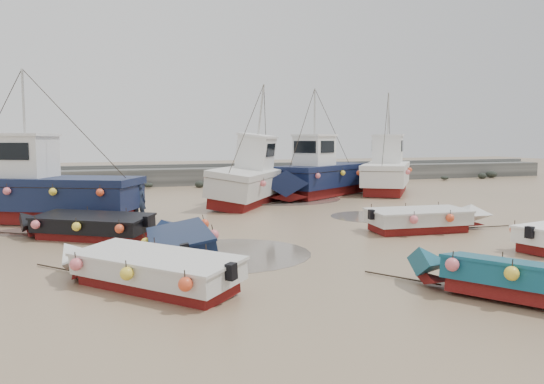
{
  "coord_description": "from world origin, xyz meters",
  "views": [
    {
      "loc": [
        -7.73,
        -16.6,
        3.53
      ],
      "look_at": [
        -1.32,
        2.58,
        1.4
      ],
      "focal_mm": 35.0,
      "sensor_mm": 36.0,
      "label": 1
    }
  ],
  "objects_px": {
    "cabin_boat_0": "(35,190)",
    "cabin_boat_2": "(317,174)",
    "dinghy_1": "(182,240)",
    "dinghy_4": "(84,223)",
    "dinghy_2": "(502,273)",
    "cabin_boat_1": "(249,178)",
    "dinghy_0": "(145,265)",
    "person": "(139,221)",
    "dinghy_5": "(427,217)",
    "cabin_boat_3": "(387,171)"
  },
  "relations": [
    {
      "from": "cabin_boat_0",
      "to": "cabin_boat_2",
      "type": "xyz_separation_m",
      "value": [
        14.71,
        4.78,
        0.01
      ]
    },
    {
      "from": "dinghy_1",
      "to": "dinghy_4",
      "type": "distance_m",
      "value": 4.9
    },
    {
      "from": "dinghy_4",
      "to": "cabin_boat_2",
      "type": "distance_m",
      "value": 15.8
    },
    {
      "from": "dinghy_4",
      "to": "cabin_boat_2",
      "type": "relative_size",
      "value": 0.63
    },
    {
      "from": "dinghy_2",
      "to": "cabin_boat_1",
      "type": "distance_m",
      "value": 17.55
    },
    {
      "from": "dinghy_0",
      "to": "cabin_boat_2",
      "type": "height_order",
      "value": "cabin_boat_2"
    },
    {
      "from": "cabin_boat_1",
      "to": "cabin_boat_0",
      "type": "bearing_deg",
      "value": -129.09
    },
    {
      "from": "dinghy_4",
      "to": "person",
      "type": "distance_m",
      "value": 4.0
    },
    {
      "from": "cabin_boat_2",
      "to": "dinghy_4",
      "type": "bearing_deg",
      "value": 91.58
    },
    {
      "from": "dinghy_1",
      "to": "cabin_boat_0",
      "type": "bearing_deg",
      "value": 122.41
    },
    {
      "from": "dinghy_0",
      "to": "cabin_boat_1",
      "type": "relative_size",
      "value": 0.63
    },
    {
      "from": "dinghy_1",
      "to": "cabin_boat_0",
      "type": "height_order",
      "value": "cabin_boat_0"
    },
    {
      "from": "dinghy_1",
      "to": "cabin_boat_2",
      "type": "distance_m",
      "value": 16.68
    },
    {
      "from": "dinghy_1",
      "to": "cabin_boat_2",
      "type": "height_order",
      "value": "cabin_boat_2"
    },
    {
      "from": "cabin_boat_1",
      "to": "dinghy_2",
      "type": "bearing_deg",
      "value": -53.05
    },
    {
      "from": "person",
      "to": "dinghy_5",
      "type": "bearing_deg",
      "value": 149.43
    },
    {
      "from": "dinghy_2",
      "to": "person",
      "type": "xyz_separation_m",
      "value": [
        -6.69,
        13.44,
        -0.56
      ]
    },
    {
      "from": "dinghy_2",
      "to": "dinghy_5",
      "type": "bearing_deg",
      "value": 33.01
    },
    {
      "from": "dinghy_2",
      "to": "cabin_boat_1",
      "type": "height_order",
      "value": "cabin_boat_1"
    },
    {
      "from": "dinghy_1",
      "to": "person",
      "type": "relative_size",
      "value": 3.8
    },
    {
      "from": "dinghy_0",
      "to": "dinghy_2",
      "type": "relative_size",
      "value": 1.12
    },
    {
      "from": "cabin_boat_3",
      "to": "dinghy_5",
      "type": "bearing_deg",
      "value": -78.96
    },
    {
      "from": "dinghy_2",
      "to": "cabin_boat_2",
      "type": "height_order",
      "value": "cabin_boat_2"
    },
    {
      "from": "cabin_boat_3",
      "to": "person",
      "type": "distance_m",
      "value": 17.23
    },
    {
      "from": "dinghy_2",
      "to": "dinghy_5",
      "type": "xyz_separation_m",
      "value": [
        3.3,
        7.56,
        -0.01
      ]
    },
    {
      "from": "dinghy_0",
      "to": "person",
      "type": "distance_m",
      "value": 10.17
    },
    {
      "from": "dinghy_0",
      "to": "dinghy_5",
      "type": "height_order",
      "value": "same"
    },
    {
      "from": "cabin_boat_1",
      "to": "dinghy_1",
      "type": "bearing_deg",
      "value": -80.32
    },
    {
      "from": "dinghy_0",
      "to": "dinghy_1",
      "type": "distance_m",
      "value": 3.02
    },
    {
      "from": "dinghy_2",
      "to": "dinghy_5",
      "type": "height_order",
      "value": "same"
    },
    {
      "from": "cabin_boat_0",
      "to": "cabin_boat_2",
      "type": "bearing_deg",
      "value": -45.81
    },
    {
      "from": "dinghy_4",
      "to": "cabin_boat_1",
      "type": "distance_m",
      "value": 10.99
    },
    {
      "from": "dinghy_5",
      "to": "cabin_boat_0",
      "type": "distance_m",
      "value": 15.72
    },
    {
      "from": "dinghy_4",
      "to": "cabin_boat_1",
      "type": "height_order",
      "value": "cabin_boat_1"
    },
    {
      "from": "dinghy_1",
      "to": "person",
      "type": "bearing_deg",
      "value": 98.5
    },
    {
      "from": "cabin_boat_0",
      "to": "cabin_boat_1",
      "type": "height_order",
      "value": "same"
    },
    {
      "from": "dinghy_4",
      "to": "dinghy_5",
      "type": "distance_m",
      "value": 12.37
    },
    {
      "from": "dinghy_2",
      "to": "cabin_boat_0",
      "type": "height_order",
      "value": "cabin_boat_0"
    },
    {
      "from": "person",
      "to": "cabin_boat_2",
      "type": "bearing_deg",
      "value": -151.01
    },
    {
      "from": "cabin_boat_3",
      "to": "person",
      "type": "relative_size",
      "value": 5.1
    },
    {
      "from": "cabin_boat_2",
      "to": "person",
      "type": "xyz_separation_m",
      "value": [
        -10.65,
        -5.91,
        -1.34
      ]
    },
    {
      "from": "cabin_boat_0",
      "to": "cabin_boat_1",
      "type": "distance_m",
      "value": 10.43
    },
    {
      "from": "dinghy_5",
      "to": "cabin_boat_1",
      "type": "distance_m",
      "value": 10.78
    },
    {
      "from": "dinghy_1",
      "to": "person",
      "type": "distance_m",
      "value": 7.45
    },
    {
      "from": "cabin_boat_3",
      "to": "dinghy_1",
      "type": "bearing_deg",
      "value": -101.25
    },
    {
      "from": "cabin_boat_2",
      "to": "cabin_boat_3",
      "type": "relative_size",
      "value": 1.11
    },
    {
      "from": "dinghy_2",
      "to": "dinghy_4",
      "type": "relative_size",
      "value": 0.84
    },
    {
      "from": "cabin_boat_1",
      "to": "cabin_boat_3",
      "type": "height_order",
      "value": "same"
    },
    {
      "from": "dinghy_1",
      "to": "cabin_boat_1",
      "type": "distance_m",
      "value": 12.67
    },
    {
      "from": "dinghy_5",
      "to": "cabin_boat_0",
      "type": "height_order",
      "value": "cabin_boat_0"
    }
  ]
}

